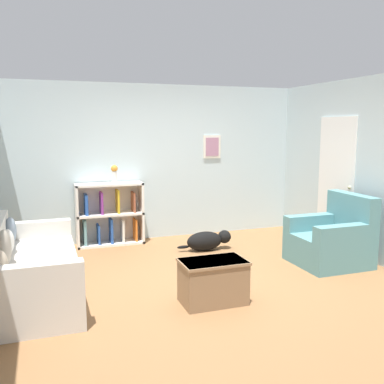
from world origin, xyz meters
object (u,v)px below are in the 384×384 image
(recliner_chair, at_px, (333,240))
(couch, at_px, (29,271))
(vase, at_px, (114,173))
(bookshelf, at_px, (109,215))
(dog, at_px, (208,240))
(coffee_table, at_px, (213,280))

(recliner_chair, bearing_deg, couch, 178.80)
(vase, bearing_deg, bookshelf, 165.88)
(recliner_chair, height_order, vase, vase)
(couch, xyz_separation_m, dog, (2.56, 1.10, -0.16))
(bookshelf, height_order, recliner_chair, bookshelf)
(recliner_chair, height_order, dog, recliner_chair)
(couch, height_order, bookshelf, bookshelf)
(recliner_chair, relative_size, dog, 1.12)
(recliner_chair, bearing_deg, bookshelf, 143.53)
(couch, height_order, vase, vase)
(bookshelf, xyz_separation_m, dog, (1.38, -0.87, -0.32))
(vase, bearing_deg, dog, -33.44)
(recliner_chair, distance_m, coffee_table, 2.20)
(dog, bearing_deg, couch, -156.72)
(bookshelf, height_order, dog, bookshelf)
(coffee_table, distance_m, dog, 2.01)
(bookshelf, bearing_deg, recliner_chair, -36.47)
(couch, height_order, recliner_chair, recliner_chair)
(recliner_chair, xyz_separation_m, coffee_table, (-2.08, -0.71, -0.09))
(vase, bearing_deg, couch, -123.44)
(couch, distance_m, recliner_chair, 3.96)
(recliner_chair, distance_m, dog, 1.84)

